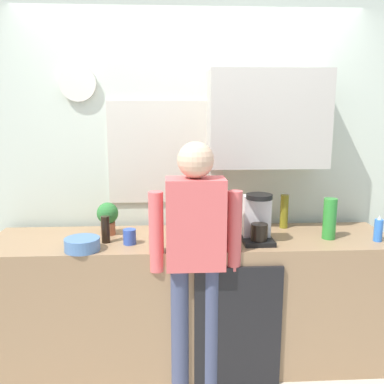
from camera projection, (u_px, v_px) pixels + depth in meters
The scene contains 15 objects.
ground_plane at pixel (195, 384), 2.77m from camera, with size 8.00×8.00×0.00m, color beige.
kitchen_counter at pixel (193, 299), 2.97m from camera, with size 2.75×0.64×0.92m, color #937251.
dishwasher_panel at pixel (238, 328), 2.67m from camera, with size 0.56×0.02×0.82m, color black.
back_wall_assembly at pixel (199, 165), 3.18m from camera, with size 4.35×0.42×2.60m.
coffee_maker at pixel (258, 221), 2.76m from camera, with size 0.20×0.20×0.33m.
bottle_olive_oil at pixel (284, 211), 3.09m from camera, with size 0.06×0.06×0.25m, color olive.
bottle_clear_soda at pixel (330, 219), 2.83m from camera, with size 0.09×0.09×0.28m, color #2D8C33.
bottle_red_vinegar at pixel (211, 231), 2.65m from camera, with size 0.06×0.06×0.22m, color maroon.
bottle_dark_sauce at pixel (106, 229), 2.75m from camera, with size 0.06×0.06×0.18m, color black.
cup_terracotta_mug at pixel (226, 228), 2.93m from camera, with size 0.08×0.08×0.09m, color #B26647.
cup_blue_mug at pixel (130, 237), 2.73m from camera, with size 0.08×0.08×0.10m, color #3351B2.
mixing_bowl at pixel (82, 244), 2.61m from camera, with size 0.22×0.22×0.08m, color #4C72A5.
potted_plant at pixel (108, 216), 2.92m from camera, with size 0.15×0.15×0.23m.
dish_soap at pixel (378, 230), 2.78m from camera, with size 0.06×0.06×0.18m.
person_at_sink at pixel (195, 247), 2.58m from camera, with size 0.57×0.22×1.60m.
Camera 1 is at (-0.16, -2.45, 1.79)m, focal length 39.08 mm.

